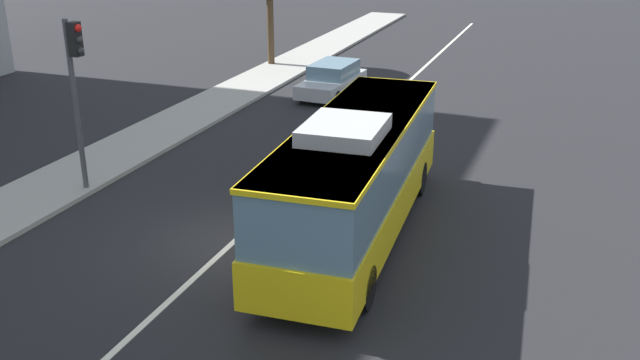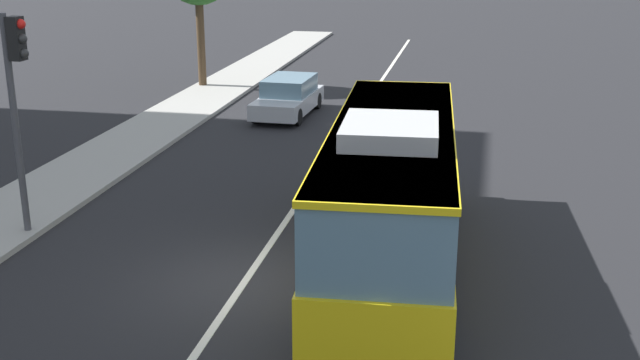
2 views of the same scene
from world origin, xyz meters
TOP-DOWN VIEW (x-y plane):
  - ground_plane at (0.00, 0.00)m, footprint 160.00×160.00m
  - sidewalk_kerb at (0.00, 6.85)m, footprint 80.00×2.75m
  - lane_centre_line at (0.00, 0.00)m, footprint 76.00×0.16m
  - transit_bus at (1.39, -2.83)m, footprint 10.12×3.05m
  - sedan_silver at (15.09, 2.67)m, footprint 4.58×2.00m
  - traffic_light_mid_block at (1.47, 5.63)m, footprint 0.34×0.62m

SIDE VIEW (x-z plane):
  - ground_plane at x=0.00m, z-range 0.00..0.00m
  - lane_centre_line at x=0.00m, z-range 0.00..0.01m
  - sidewalk_kerb at x=0.00m, z-range 0.00..0.14m
  - sedan_silver at x=15.09m, z-range -0.01..1.46m
  - transit_bus at x=1.39m, z-range 0.08..3.54m
  - traffic_light_mid_block at x=1.47m, z-range 0.96..6.16m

